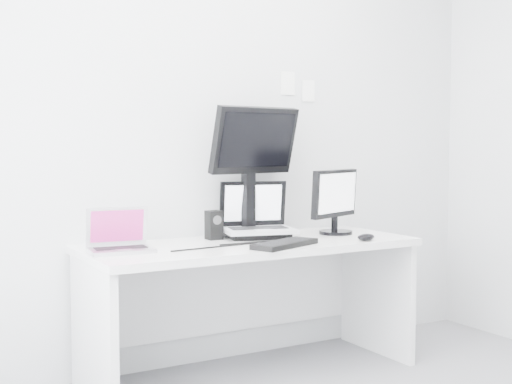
# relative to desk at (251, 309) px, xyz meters

# --- Properties ---
(back_wall) EXTENTS (3.60, 0.00, 3.60)m
(back_wall) POSITION_rel_desk_xyz_m (0.00, 0.35, 0.99)
(back_wall) COLOR silver
(back_wall) RESTS_ON ground
(desk) EXTENTS (1.80, 0.70, 0.73)m
(desk) POSITION_rel_desk_xyz_m (0.00, 0.00, 0.00)
(desk) COLOR white
(desk) RESTS_ON ground
(macbook) EXTENTS (0.33, 0.26, 0.23)m
(macbook) POSITION_rel_desk_xyz_m (-0.72, 0.00, 0.48)
(macbook) COLOR #BBBBC1
(macbook) RESTS_ON desk
(speaker) EXTENTS (0.09, 0.09, 0.16)m
(speaker) POSITION_rel_desk_xyz_m (-0.13, 0.19, 0.44)
(speaker) COLOR black
(speaker) RESTS_ON desk
(dell_laptop) EXTENTS (0.45, 0.39, 0.32)m
(dell_laptop) POSITION_rel_desk_xyz_m (0.12, 0.12, 0.53)
(dell_laptop) COLOR silver
(dell_laptop) RESTS_ON desk
(rear_monitor) EXTENTS (0.58, 0.29, 0.76)m
(rear_monitor) POSITION_rel_desk_xyz_m (0.12, 0.20, 0.74)
(rear_monitor) COLOR black
(rear_monitor) RESTS_ON desk
(samsung_monitor) EXTENTS (0.47, 0.34, 0.39)m
(samsung_monitor) POSITION_rel_desk_xyz_m (0.59, 0.04, 0.56)
(samsung_monitor) COLOR black
(samsung_monitor) RESTS_ON desk
(keyboard) EXTENTS (0.43, 0.29, 0.03)m
(keyboard) POSITION_rel_desk_xyz_m (0.07, -0.23, 0.38)
(keyboard) COLOR black
(keyboard) RESTS_ON desk
(mouse) EXTENTS (0.13, 0.10, 0.04)m
(mouse) POSITION_rel_desk_xyz_m (0.57, -0.27, 0.38)
(mouse) COLOR black
(mouse) RESTS_ON desk
(wall_note_0) EXTENTS (0.10, 0.00, 0.14)m
(wall_note_0) POSITION_rel_desk_xyz_m (0.45, 0.34, 1.26)
(wall_note_0) COLOR white
(wall_note_0) RESTS_ON back_wall
(wall_note_1) EXTENTS (0.09, 0.00, 0.13)m
(wall_note_1) POSITION_rel_desk_xyz_m (0.60, 0.34, 1.22)
(wall_note_1) COLOR white
(wall_note_1) RESTS_ON back_wall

